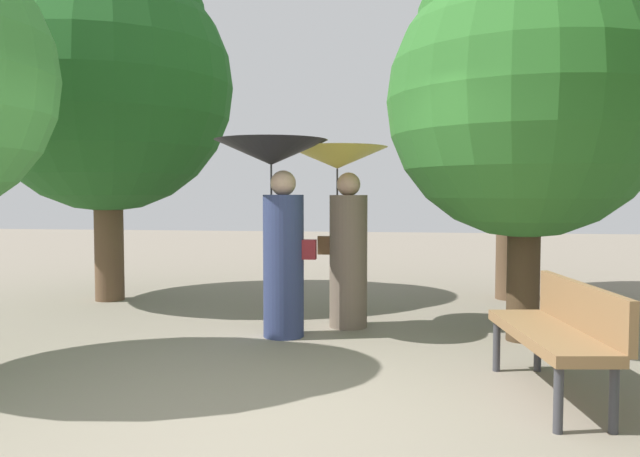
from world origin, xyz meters
TOP-DOWN VIEW (x-y plane):
  - ground_plane at (0.00, 0.00)m, footprint 40.00×40.00m
  - person_left at (-0.38, 2.25)m, footprint 1.16×1.16m
  - person_right at (0.24, 2.81)m, footprint 1.10×1.10m
  - park_bench at (2.03, 0.63)m, footprint 0.69×1.55m
  - tree_near_left at (-3.13, 4.07)m, footprint 3.42×3.42m
  - tree_near_right at (2.38, 4.95)m, footprint 2.89×2.89m
  - tree_mid_right at (2.10, 2.41)m, footprint 2.74×2.74m

SIDE VIEW (x-z plane):
  - ground_plane at x=0.00m, z-range 0.00..0.00m
  - park_bench at x=2.03m, z-range 0.10..0.93m
  - person_right at x=0.24m, z-range 0.35..2.33m
  - person_left at x=-0.38m, z-range 0.39..2.41m
  - tree_mid_right at x=2.10m, z-range 0.54..4.67m
  - tree_near_left at x=-3.13m, z-range 0.64..5.73m
  - tree_near_right at x=2.38m, z-range 0.79..5.82m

